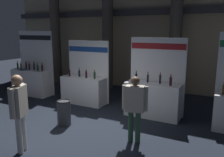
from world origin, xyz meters
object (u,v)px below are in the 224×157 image
at_px(visitor_0, 19,107).
at_px(visitor_1, 135,104).
at_px(exhibitor_booth_1, 84,87).
at_px(trash_bin, 64,113).
at_px(exhibitor_booth_0, 32,79).
at_px(exhibitor_booth_2, 153,97).

relative_size(visitor_0, visitor_1, 1.08).
relative_size(exhibitor_booth_1, visitor_0, 1.31).
bearing_deg(trash_bin, visitor_1, -1.50).
height_order(exhibitor_booth_0, visitor_0, exhibitor_booth_0).
xyz_separation_m(visitor_0, visitor_1, (1.99, 1.55, -0.08)).
xyz_separation_m(exhibitor_booth_0, exhibitor_booth_2, (5.17, -0.12, -0.02)).
relative_size(exhibitor_booth_2, trash_bin, 3.39).
xyz_separation_m(exhibitor_booth_1, visitor_1, (2.78, -2.00, 0.36)).
relative_size(exhibitor_booth_1, visitor_1, 1.41).
relative_size(exhibitor_booth_0, visitor_1, 1.62).
relative_size(exhibitor_booth_0, exhibitor_booth_1, 1.15).
distance_m(exhibitor_booth_0, exhibitor_booth_2, 5.17).
bearing_deg(exhibitor_booth_0, exhibitor_booth_1, 0.57).
bearing_deg(visitor_1, exhibitor_booth_1, -48.39).
xyz_separation_m(exhibitor_booth_0, trash_bin, (3.19, -1.92, -0.29)).
relative_size(exhibitor_booth_0, trash_bin, 3.65).
bearing_deg(exhibitor_booth_0, trash_bin, -31.10).
bearing_deg(exhibitor_booth_1, visitor_0, -77.51).
distance_m(exhibitor_booth_1, visitor_0, 3.67).
relative_size(exhibitor_booth_2, visitor_1, 1.50).
relative_size(trash_bin, visitor_0, 0.41).
bearing_deg(exhibitor_booth_1, visitor_1, -35.83).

